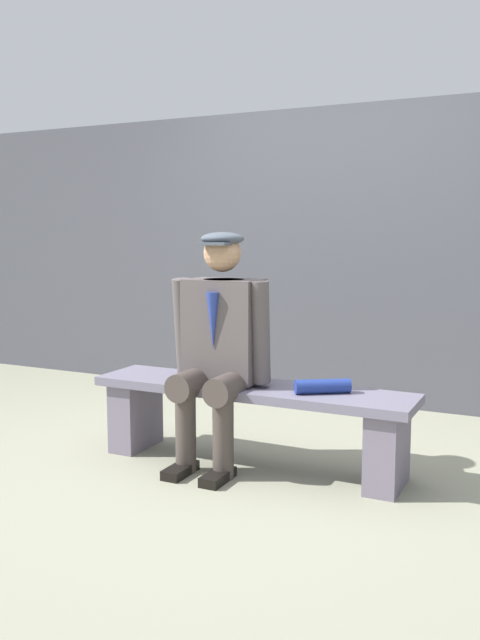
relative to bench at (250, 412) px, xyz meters
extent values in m
plane|color=gray|center=(0.00, 0.00, -0.30)|extent=(30.00, 30.00, 0.00)
cube|color=slate|center=(0.00, 0.00, 0.13)|extent=(1.78, 0.40, 0.05)
cube|color=slate|center=(-0.75, 0.00, -0.10)|extent=(0.16, 0.34, 0.40)
cube|color=slate|center=(0.75, 0.00, -0.10)|extent=(0.16, 0.34, 0.40)
cube|color=#534B4B|center=(0.16, 0.00, 0.44)|extent=(0.41, 0.25, 0.55)
cylinder|color=#1E2338|center=(0.16, 0.00, 0.69)|extent=(0.22, 0.22, 0.06)
cone|color=navy|center=(0.16, 0.13, 0.51)|extent=(0.07, 0.07, 0.30)
sphere|color=tan|center=(0.16, 0.02, 0.86)|extent=(0.20, 0.20, 0.20)
ellipsoid|color=#434B55|center=(0.16, 0.02, 0.93)|extent=(0.23, 0.23, 0.07)
cube|color=#434B55|center=(0.16, 0.11, 0.91)|extent=(0.16, 0.09, 0.02)
cylinder|color=#443B36|center=(0.05, 0.12, 0.17)|extent=(0.15, 0.41, 0.15)
cylinder|color=#443B36|center=(0.05, 0.23, -0.07)|extent=(0.11, 0.11, 0.47)
cube|color=black|center=(0.05, 0.29, -0.28)|extent=(0.10, 0.24, 0.05)
cylinder|color=#534B4B|center=(-0.07, 0.04, 0.45)|extent=(0.11, 0.13, 0.55)
cylinder|color=#443B36|center=(0.27, 0.12, 0.17)|extent=(0.15, 0.41, 0.15)
cylinder|color=#443B36|center=(0.27, 0.23, -0.07)|extent=(0.11, 0.11, 0.47)
cube|color=black|center=(0.27, 0.29, -0.28)|extent=(0.10, 0.24, 0.05)
cylinder|color=#534B4B|center=(0.39, 0.04, 0.45)|extent=(0.12, 0.17, 0.55)
cylinder|color=navy|center=(-0.41, 0.02, 0.19)|extent=(0.28, 0.22, 0.07)
cube|color=#4A4B54|center=(0.00, -1.71, 0.79)|extent=(12.00, 0.24, 2.18)
camera|label=1|loc=(-1.51, 3.23, 0.96)|focal=37.91mm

